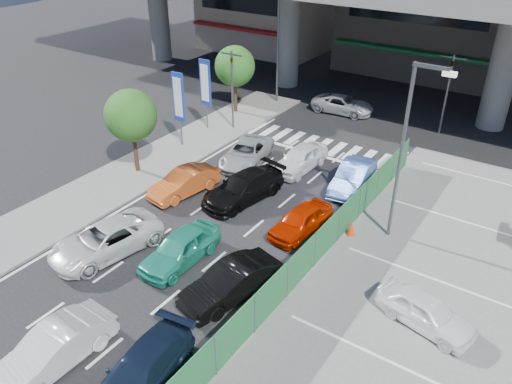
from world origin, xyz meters
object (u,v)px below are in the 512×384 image
Objects in this scene: traffic_light_left at (232,71)px; tree_far at (235,66)px; parked_sedan_white at (426,311)px; taxi_orange_left at (184,183)px; kei_truck_front_right at (353,177)px; street_lamp_right at (407,141)px; minivan_navy_back at (140,374)px; street_lamp_left at (280,39)px; hatch_black_mid_right at (231,282)px; sedan_white_mid_left at (106,240)px; crossing_wagon_silver at (343,105)px; traffic_light_right at (451,75)px; taxi_orange_right at (301,220)px; tree_near at (131,116)px; taxi_teal_mid at (180,248)px; sedan_black_mid at (243,188)px; signboard_far at (205,85)px; wagon_silver_front_left at (247,153)px; sedan_white_front_mid at (300,158)px; traffic_cone at (351,228)px; signboard_near at (179,99)px; hatch_white_back_mid at (54,349)px.

traffic_light_left is 3.02m from tree_far.
traffic_light_left is at bearing 70.06° from parked_sedan_white.
taxi_orange_left is 0.94× the size of kei_truck_front_right.
street_lamp_right is 13.44m from minivan_navy_back.
street_lamp_left is 22.05m from hatch_black_mid_right.
sedan_white_mid_left reaches higher than crossing_wagon_silver.
taxi_orange_left is at bearing 157.94° from hatch_black_mid_right.
traffic_light_right is at bearing 98.88° from hatch_black_mid_right.
taxi_orange_right is (11.33, -10.52, -2.77)m from tree_far.
hatch_black_mid_right is at bearing -26.88° from tree_near.
taxi_teal_mid is 5.71m from sedan_black_mid.
street_lamp_right reaches higher than parked_sedan_white.
signboard_far is 3.53m from tree_far.
taxi_orange_left is at bearing 93.30° from parked_sedan_white.
street_lamp_left is at bearing 112.23° from taxi_orange_left.
traffic_light_left is 1.14× the size of wagon_silver_front_left.
kei_truck_front_right is 11.06m from crossing_wagon_silver.
parked_sedan_white is at bearing 11.77° from taxi_teal_mid.
sedan_white_front_mid reaches higher than taxi_orange_right.
taxi_teal_mid is 10.40m from kei_truck_front_right.
traffic_light_right is at bearing 39.47° from wagon_silver_front_left.
crossing_wagon_silver is at bearing 54.96° from traffic_light_left.
traffic_light_right is 1.08× the size of tree_near.
traffic_light_right is at bearing 73.96° from kei_truck_front_right.
wagon_silver_front_left is at bearing 179.70° from kei_truck_front_right.
minivan_navy_back is 1.08× the size of taxi_teal_mid.
sedan_white_mid_left is (4.96, -13.08, -2.38)m from signboard_far.
traffic_light_left is at bearing 119.68° from taxi_orange_left.
traffic_light_right is 19.53m from tree_near.
traffic_light_left is 21.03m from minivan_navy_back.
traffic_cone is (0.10, -14.02, -3.50)m from traffic_light_right.
taxi_orange_right is at bearing -56.54° from sedan_white_front_mid.
signboard_near reaches higher than wagon_silver_front_left.
tree_near is at bearing -95.71° from traffic_light_left.
tree_far reaches higher than taxi_orange_left.
traffic_light_right is 18.56m from parked_sedan_white.
traffic_light_right is at bearing 50.19° from tree_near.
parked_sedan_white is (11.55, -17.48, 0.06)m from crossing_wagon_silver.
traffic_light_right is 20.67m from hatch_black_mid_right.
kei_truck_front_right is 0.95× the size of crossing_wagon_silver.
hatch_black_mid_right is at bearing -41.06° from signboard_near.
traffic_light_right is 11.34m from sedan_white_front_mid.
parked_sedan_white is (17.33, -6.67, -2.39)m from signboard_near.
street_lamp_left is at bearing 98.04° from wagon_silver_front_left.
sedan_white_front_mid is 6.83m from traffic_cone.
taxi_orange_left is at bearing 111.94° from hatch_white_back_mid.
signboard_near is 1.12× the size of hatch_black_mid_right.
traffic_light_right is 1.24× the size of hatch_black_mid_right.
signboard_near is 7.90m from sedan_black_mid.
street_lamp_left is 26.44m from hatch_white_back_mid.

